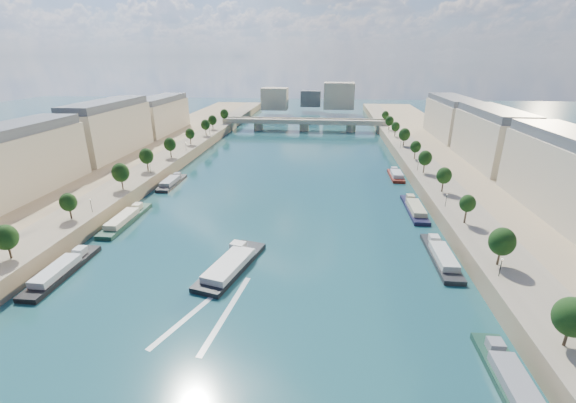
# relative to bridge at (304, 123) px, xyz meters

# --- Properties ---
(ground) EXTENTS (700.00, 700.00, 0.00)m
(ground) POSITION_rel_bridge_xyz_m (0.00, -137.27, -5.08)
(ground) COLOR #0E343E
(ground) RESTS_ON ground
(quay_left) EXTENTS (44.00, 520.00, 5.00)m
(quay_left) POSITION_rel_bridge_xyz_m (-72.00, -137.27, -2.58)
(quay_left) COLOR #9E8460
(quay_left) RESTS_ON ground
(quay_right) EXTENTS (44.00, 520.00, 5.00)m
(quay_right) POSITION_rel_bridge_xyz_m (72.00, -137.27, -2.58)
(quay_right) COLOR #9E8460
(quay_right) RESTS_ON ground
(pave_left) EXTENTS (14.00, 520.00, 0.10)m
(pave_left) POSITION_rel_bridge_xyz_m (-57.00, -137.27, -0.03)
(pave_left) COLOR gray
(pave_left) RESTS_ON quay_left
(pave_right) EXTENTS (14.00, 520.00, 0.10)m
(pave_right) POSITION_rel_bridge_xyz_m (57.00, -137.27, -0.03)
(pave_right) COLOR gray
(pave_right) RESTS_ON quay_right
(trees_left) EXTENTS (4.80, 268.80, 8.26)m
(trees_left) POSITION_rel_bridge_xyz_m (-55.00, -135.27, 5.39)
(trees_left) COLOR #382B1E
(trees_left) RESTS_ON ground
(trees_right) EXTENTS (4.80, 268.80, 8.26)m
(trees_right) POSITION_rel_bridge_xyz_m (55.00, -127.27, 5.39)
(trees_right) COLOR #382B1E
(trees_right) RESTS_ON ground
(lamps_left) EXTENTS (0.36, 200.36, 4.28)m
(lamps_left) POSITION_rel_bridge_xyz_m (-52.50, -147.27, 2.70)
(lamps_left) COLOR black
(lamps_left) RESTS_ON ground
(lamps_right) EXTENTS (0.36, 200.36, 4.28)m
(lamps_right) POSITION_rel_bridge_xyz_m (52.50, -132.27, 2.70)
(lamps_right) COLOR black
(lamps_right) RESTS_ON ground
(buildings_left) EXTENTS (16.00, 226.00, 23.20)m
(buildings_left) POSITION_rel_bridge_xyz_m (-85.00, -125.27, 11.37)
(buildings_left) COLOR #B9AC8E
(buildings_left) RESTS_ON ground
(buildings_right) EXTENTS (16.00, 226.00, 23.20)m
(buildings_right) POSITION_rel_bridge_xyz_m (85.00, -125.27, 11.37)
(buildings_right) COLOR #B9AC8E
(buildings_right) RESTS_ON ground
(skyline) EXTENTS (79.00, 42.00, 22.00)m
(skyline) POSITION_rel_bridge_xyz_m (3.19, 82.25, 9.57)
(skyline) COLOR #B9AC8E
(skyline) RESTS_ON ground
(bridge) EXTENTS (112.00, 12.00, 8.15)m
(bridge) POSITION_rel_bridge_xyz_m (0.00, 0.00, 0.00)
(bridge) COLOR #C1B79E
(bridge) RESTS_ON ground
(tour_barge) EXTENTS (13.34, 26.20, 3.60)m
(tour_barge) POSITION_rel_bridge_xyz_m (-6.31, -186.42, -4.18)
(tour_barge) COLOR black
(tour_barge) RESTS_ON ground
(wake) EXTENTS (14.07, 25.93, 0.04)m
(wake) POSITION_rel_bridge_xyz_m (-6.31, -203.09, -5.06)
(wake) COLOR silver
(wake) RESTS_ON ground
(moored_barges_left) EXTENTS (5.00, 154.10, 3.60)m
(moored_barges_left) POSITION_rel_bridge_xyz_m (-45.50, -192.68, -4.24)
(moored_barges_left) COLOR #1C273E
(moored_barges_left) RESTS_ON ground
(moored_barges_right) EXTENTS (5.00, 162.83, 3.60)m
(moored_barges_right) POSITION_rel_bridge_xyz_m (45.50, -180.55, -4.24)
(moored_barges_right) COLOR black
(moored_barges_right) RESTS_ON ground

